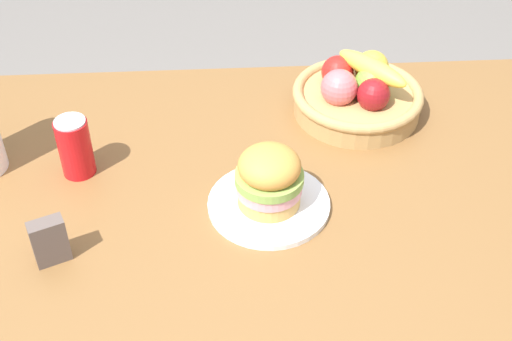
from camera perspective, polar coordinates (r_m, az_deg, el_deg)
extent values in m
cube|color=brown|center=(1.36, -0.66, -2.17)|extent=(1.40, 0.90, 0.04)
cylinder|color=brown|center=(1.97, -19.48, -3.62)|extent=(0.07, 0.07, 0.71)
cylinder|color=brown|center=(2.00, 16.88, -2.18)|extent=(0.07, 0.07, 0.71)
cylinder|color=white|center=(1.31, 1.07, -2.81)|extent=(0.23, 0.23, 0.01)
cylinder|color=tan|center=(1.29, 1.08, -2.13)|extent=(0.12, 0.12, 0.03)
cylinder|color=pink|center=(1.28, 1.09, -1.26)|extent=(0.12, 0.12, 0.02)
cylinder|color=#84A84C|center=(1.26, 1.11, -0.58)|extent=(0.13, 0.13, 0.02)
ellipsoid|color=gold|center=(1.25, 1.12, 0.39)|extent=(0.12, 0.12, 0.07)
cylinder|color=red|center=(1.40, -14.79, 1.85)|extent=(0.07, 0.07, 0.12)
cylinder|color=silver|center=(1.36, -15.22, 3.93)|extent=(0.06, 0.06, 0.00)
cylinder|color=tan|center=(1.56, 8.36, 5.60)|extent=(0.28, 0.28, 0.05)
torus|color=tan|center=(1.54, 8.45, 6.36)|extent=(0.29, 0.29, 0.02)
sphere|color=#6BAD38|center=(1.53, 9.62, 7.15)|extent=(0.08, 0.08, 0.08)
sphere|color=gold|center=(1.59, 9.58, 8.44)|extent=(0.08, 0.08, 0.08)
sphere|color=red|center=(1.56, 6.78, 8.14)|extent=(0.07, 0.07, 0.07)
sphere|color=#D16066|center=(1.50, 6.92, 6.85)|extent=(0.08, 0.08, 0.08)
sphere|color=maroon|center=(1.50, 9.72, 6.22)|extent=(0.07, 0.07, 0.07)
ellipsoid|color=yellow|center=(1.52, 9.60, 8.37)|extent=(0.15, 0.17, 0.05)
cube|color=#594C47|center=(1.24, -16.76, -5.65)|extent=(0.07, 0.05, 0.09)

